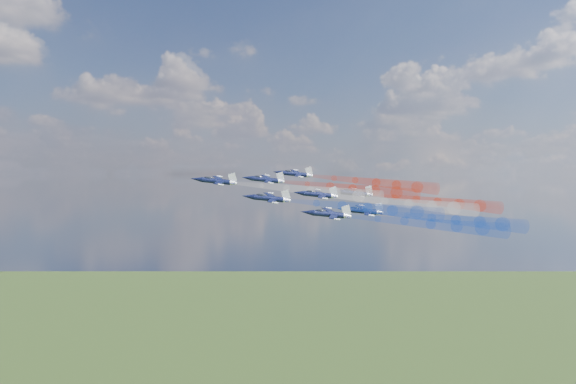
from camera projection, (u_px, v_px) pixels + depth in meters
jet_lead at (216, 181)px, 161.42m from camera, size 15.34×14.58×6.54m
trail_lead at (311, 191)px, 165.59m from camera, size 37.15×21.31×8.87m
jet_inner_left at (268, 198)px, 151.90m from camera, size 15.34×14.58×6.54m
trail_inner_left at (368, 208)px, 156.07m from camera, size 37.15×21.31×8.87m
jet_inner_right at (265, 180)px, 173.07m from camera, size 15.34×14.58×6.54m
trail_inner_right at (352, 189)px, 177.23m from camera, size 37.15×21.31×8.87m
jet_outer_left at (328, 214)px, 144.46m from camera, size 15.34×14.58×6.54m
trail_outer_left at (431, 224)px, 148.63m from camera, size 37.15×21.31×8.87m
jet_center_third at (317, 195)px, 163.69m from camera, size 15.34×14.58×6.54m
trail_center_third at (408, 204)px, 167.86m from camera, size 37.15×21.31×8.87m
jet_outer_right at (295, 174)px, 184.55m from camera, size 15.34×14.58×6.54m
trail_outer_right at (376, 182)px, 188.72m from camera, size 37.15×21.31×8.87m
jet_rear_left at (363, 211)px, 157.61m from camera, size 15.34×14.58×6.54m
trail_rear_left at (456, 220)px, 161.77m from camera, size 37.15×21.31×8.87m
jet_rear_right at (354, 193)px, 176.57m from camera, size 15.34×14.58×6.54m
trail_rear_right at (438, 202)px, 180.73m from camera, size 37.15×21.31×8.87m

